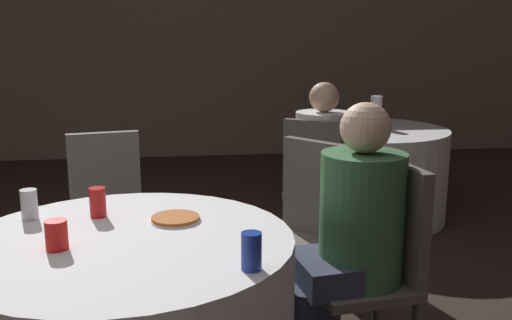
{
  "coord_description": "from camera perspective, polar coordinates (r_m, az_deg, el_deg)",
  "views": [
    {
      "loc": [
        0.42,
        -2.11,
        1.45
      ],
      "look_at": [
        0.78,
        0.72,
        0.82
      ],
      "focal_mm": 40.0,
      "sensor_mm": 36.0,
      "label": 1
    }
  ],
  "objects": [
    {
      "name": "cup_far",
      "position": [
        4.9,
        10.94,
        4.14
      ],
      "size": [
        0.08,
        0.08,
        0.09
      ],
      "color": "silver",
      "rests_on": "table_far"
    },
    {
      "name": "person_green_jacket",
      "position": [
        2.38,
        9.0,
        -8.47
      ],
      "size": [
        0.51,
        0.37,
        1.19
      ],
      "rotation": [
        0.0,
        0.0,
        -4.58
      ],
      "color": "#33384C",
      "rests_on": "ground_plane"
    },
    {
      "name": "chair_near_north",
      "position": [
        3.18,
        -14.64,
        -4.34
      ],
      "size": [
        0.47,
        0.47,
        0.94
      ],
      "rotation": [
        0.0,
        0.0,
        -2.94
      ],
      "color": "#59514C",
      "rests_on": "ground_plane"
    },
    {
      "name": "soda_can_blue",
      "position": [
        1.81,
        -0.46,
        -9.11
      ],
      "size": [
        0.07,
        0.07,
        0.12
      ],
      "color": "#1E38A5",
      "rests_on": "table_near"
    },
    {
      "name": "chair_far_north",
      "position": [
        5.65,
        7.03,
        3.16
      ],
      "size": [
        0.42,
        0.43,
        0.94
      ],
      "rotation": [
        0.0,
        0.0,
        -3.08
      ],
      "color": "#59514C",
      "rests_on": "ground_plane"
    },
    {
      "name": "cup_near",
      "position": [
        2.09,
        -19.33,
        -7.09
      ],
      "size": [
        0.08,
        0.08,
        0.1
      ],
      "color": "red",
      "rests_on": "table_near"
    },
    {
      "name": "chair_far_southwest",
      "position": [
        3.68,
        6.1,
        -1.77
      ],
      "size": [
        0.56,
        0.56,
        0.94
      ],
      "rotation": [
        0.0,
        0.0,
        -0.6
      ],
      "color": "#59514C",
      "rests_on": "ground_plane"
    },
    {
      "name": "person_white_shirt",
      "position": [
        3.81,
        7.0,
        -0.64
      ],
      "size": [
        0.47,
        0.5,
        1.16
      ],
      "rotation": [
        0.0,
        0.0,
        -0.6
      ],
      "color": "#282828",
      "rests_on": "ground_plane"
    },
    {
      "name": "soda_can_silver",
      "position": [
        2.47,
        -21.73,
        -4.14
      ],
      "size": [
        0.07,
        0.07,
        0.12
      ],
      "color": "silver",
      "rests_on": "table_near"
    },
    {
      "name": "table_far",
      "position": [
        4.7,
        10.81,
        -1.23
      ],
      "size": [
        1.29,
        1.29,
        0.72
      ],
      "color": "white",
      "rests_on": "ground_plane"
    },
    {
      "name": "soda_can_red",
      "position": [
        2.41,
        -15.55,
        -4.1
      ],
      "size": [
        0.07,
        0.07,
        0.12
      ],
      "color": "red",
      "rests_on": "table_near"
    },
    {
      "name": "pizza_plate_near",
      "position": [
        2.31,
        -8.06,
        -5.82
      ],
      "size": [
        0.2,
        0.2,
        0.02
      ],
      "color": "white",
      "rests_on": "table_near"
    },
    {
      "name": "bottle_far",
      "position": [
        4.68,
        11.93,
        4.74
      ],
      "size": [
        0.09,
        0.09,
        0.25
      ],
      "color": "white",
      "rests_on": "table_far"
    },
    {
      "name": "chair_near_northeast",
      "position": [
        2.87,
        4.8,
        -5.81
      ],
      "size": [
        0.56,
        0.56,
        0.94
      ],
      "rotation": [
        0.0,
        0.0,
        -4.03
      ],
      "color": "#59514C",
      "rests_on": "ground_plane"
    },
    {
      "name": "chair_near_east",
      "position": [
        2.46,
        12.43,
        -9.18
      ],
      "size": [
        0.45,
        0.45,
        0.94
      ],
      "rotation": [
        0.0,
        0.0,
        -4.58
      ],
      "color": "#59514C",
      "rests_on": "ground_plane"
    },
    {
      "name": "wall_back",
      "position": [
        6.94,
        -10.84,
        11.73
      ],
      "size": [
        16.0,
        0.06,
        2.8
      ],
      "color": "gray",
      "rests_on": "ground_plane"
    }
  ]
}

